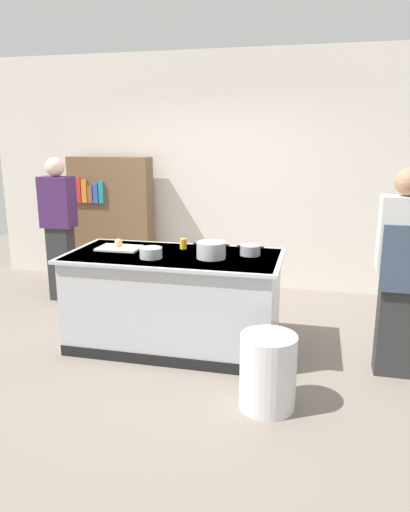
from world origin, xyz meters
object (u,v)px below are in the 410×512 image
Objects in this scene: mixing_bowl at (151,253)px; bookshelf at (112,221)px; juice_cup at (183,244)px; person_guest at (59,226)px; trash_bin at (268,372)px; onion at (118,243)px; sauce_pan at (250,250)px; person_chef at (400,269)px; stock_pot at (211,250)px.

mixing_bowl is 2.35m from bookshelf.
juice_cup is 0.06× the size of person_guest.
trash_bin is (0.95, -1.11, -0.67)m from juice_cup.
trash_bin is (1.13, -0.70, -0.66)m from mixing_bowl.
onion is 0.38× the size of mixing_bowl.
sauce_pan is at bearing -9.18° from juice_cup.
person_chef is at bearing -10.86° from sauce_pan.
person_chef reaches higher than bookshelf.
stock_pot is 2.58m from bookshelf.
person_guest is (-1.58, 1.17, -0.04)m from mixing_bowl.
juice_cup is 0.18× the size of trash_bin.
juice_cup is 0.06× the size of person_chef.
stock_pot is at bearing 12.89° from mixing_bowl.
juice_cup reaches higher than trash_bin.
person_guest is (-3.67, 1.11, -0.00)m from person_chef.
sauce_pan is at bearing -38.42° from bookshelf.
person_chef is at bearing -1.88° from stock_pot.
person_chef reaches higher than trash_bin.
sauce_pan is 2.57m from person_guest.
person_chef reaches higher than juice_cup.
sauce_pan is 0.90m from mixing_bowl.
sauce_pan is at bearing 65.30° from person_guest.
juice_cup reaches higher than mixing_bowl.
juice_cup is at bearing 66.50° from mixing_bowl.
bookshelf reaches higher than trash_bin.
onion is 0.23× the size of stock_pot.
juice_cup is (-0.66, 0.11, 0.00)m from sauce_pan.
person_guest reaches higher than mixing_bowl.
person_guest is at bearing 142.28° from onion.
stock_pot is 0.19× the size of person_chef.
onion is 0.13× the size of trash_bin.
stock_pot is at bearing 94.73° from person_chef.
person_guest is (-2.10, 1.05, -0.06)m from stock_pot.
person_chef reaches higher than mixing_bowl.
mixing_bowl is 1.49m from trash_bin.
bookshelf is at bearing 66.97° from person_chef.
stock_pot is 1.23m from trash_bin.
mixing_bowl is 2.01× the size of juice_cup.
sauce_pan is at bearing 20.02° from mixing_bowl.
onion is 0.63m from juice_cup.
mixing_bowl is at bearing -57.48° from bookshelf.
trash_bin is at bearing 50.29° from person_guest.
person_guest reaches higher than trash_bin.
onion is 2.54m from person_chef.
person_chef is at bearing 1.86° from mixing_bowl.
sauce_pan reaches higher than trash_bin.
sauce_pan is at bearing 105.84° from trash_bin.
onion is 1.28m from sauce_pan.
onion is 0.04× the size of bookshelf.
person_guest reaches higher than bookshelf.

